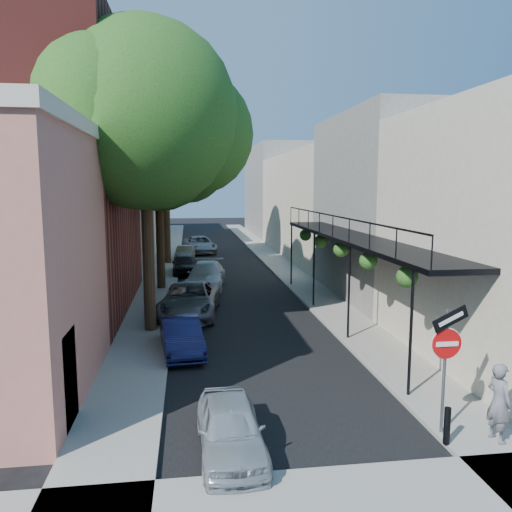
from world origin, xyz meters
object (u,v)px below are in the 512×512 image
object	(u,v)px
parked_car_g	(200,245)
oak_far	(172,147)
parked_car_f	(185,253)
parked_car_e	(184,264)
pedestrian	(499,402)
oak_mid	(166,157)
bollard	(447,426)
parked_car_d	(206,275)
parked_car_c	(190,300)
parked_car_a	(231,428)
parked_car_b	(181,336)
sign_post	(446,349)
oak_near	(157,121)

from	to	relation	value
parked_car_g	oak_far	bearing A→B (deg)	-116.25
parked_car_f	parked_car_e	bearing A→B (deg)	-83.03
pedestrian	oak_mid	bearing A→B (deg)	13.09
bollard	parked_car_d	size ratio (longest dim) A/B	0.17
oak_far	bollard	bearing A→B (deg)	-76.65
parked_car_c	parked_car_f	bearing A→B (deg)	98.32
oak_mid	parked_car_e	world-z (taller)	oak_mid
parked_car_a	parked_car_b	xyz separation A→B (m)	(-1.08, 6.55, 0.02)
parked_car_d	parked_car_a	bearing A→B (deg)	-83.46
parked_car_e	pedestrian	distance (m)	23.24
parked_car_f	parked_car_b	bearing A→B (deg)	-83.03
oak_mid	parked_car_g	world-z (taller)	oak_mid
parked_car_c	pedestrian	bearing A→B (deg)	-53.96
sign_post	parked_car_g	xyz separation A→B (m)	(-4.56, 31.96, -1.35)
oak_near	parked_car_c	distance (m)	7.52
oak_near	sign_post	bearing A→B (deg)	-54.91
parked_car_b	oak_near	bearing A→B (deg)	99.10
parked_car_f	parked_car_a	bearing A→B (deg)	-80.78
bollard	parked_car_f	distance (m)	28.51
oak_near	parked_car_d	world-z (taller)	oak_near
parked_car_a	parked_car_d	xyz separation A→B (m)	(0.12, 17.23, 0.14)
oak_near	parked_car_e	world-z (taller)	oak_near
parked_car_a	parked_car_g	bearing A→B (deg)	88.47
oak_near	parked_car_b	size ratio (longest dim) A/B	3.22
oak_near	parked_car_g	world-z (taller)	oak_near
oak_near	oak_mid	xyz separation A→B (m)	(-0.05, 7.97, -0.82)
bollard	oak_near	world-z (taller)	oak_near
parked_car_d	bollard	bearing A→B (deg)	-69.08
oak_near	parked_car_e	xyz separation A→B (m)	(0.77, 12.48, -7.24)
oak_mid	pedestrian	xyz separation A→B (m)	(7.56, -17.73, -6.08)
oak_far	parked_car_a	bearing A→B (deg)	-86.01
parked_car_c	parked_car_e	xyz separation A→B (m)	(-0.30, 10.50, -0.06)
bollard	parked_car_g	world-z (taller)	parked_car_g
oak_mid	parked_car_b	size ratio (longest dim) A/B	2.88
parked_car_c	parked_car_f	xyz separation A→B (m)	(-0.30, 16.22, -0.15)
bollard	oak_mid	xyz separation A→B (m)	(-6.42, 17.73, 6.54)
sign_post	oak_near	size ratio (longest dim) A/B	0.26
parked_car_d	parked_car_f	bearing A→B (deg)	103.59
parked_car_d	parked_car_f	distance (m)	10.36
pedestrian	parked_car_a	bearing A→B (deg)	75.59
sign_post	bollard	world-z (taller)	sign_post
oak_mid	parked_car_g	distance (m)	16.15
parked_car_c	parked_car_d	size ratio (longest dim) A/B	1.06
parked_car_d	pedestrian	distance (m)	18.51
pedestrian	parked_car_c	bearing A→B (deg)	18.76
parked_car_f	sign_post	bearing A→B (deg)	-71.20
oak_near	pedestrian	world-z (taller)	oak_near
sign_post	oak_far	xyz separation A→B (m)	(-6.51, 26.30, 6.22)
sign_post	parked_car_b	xyz separation A→B (m)	(-5.76, 6.52, -1.45)
oak_far	oak_near	bearing A→B (deg)	-90.04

